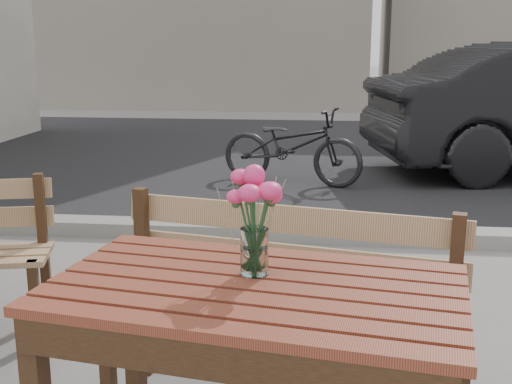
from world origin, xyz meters
TOP-DOWN VIEW (x-y plane):
  - street at (0.00, 5.06)m, footprint 30.00×8.12m
  - main_table at (-0.15, -0.03)m, footprint 1.41×0.97m
  - main_bench at (-0.11, 0.58)m, footprint 1.56×0.75m
  - main_vase at (-0.16, 0.06)m, footprint 0.20×0.20m
  - bicycle at (-0.31, 5.09)m, footprint 1.72×1.02m

SIDE VIEW (x-z plane):
  - street at x=0.00m, z-range -0.03..0.09m
  - bicycle at x=-0.31m, z-range 0.00..0.85m
  - main_bench at x=-0.11m, z-range 0.10..1.03m
  - main_table at x=-0.15m, z-range 0.27..1.08m
  - main_vase at x=-0.16m, z-range 0.85..1.22m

